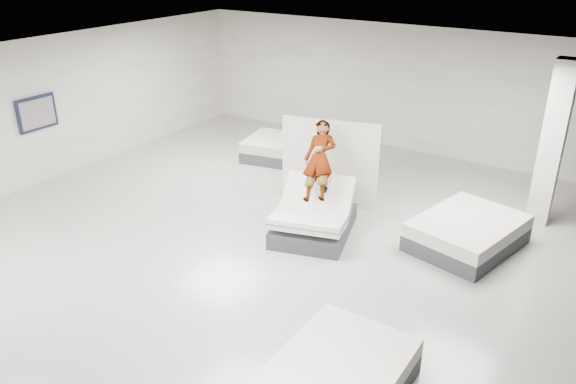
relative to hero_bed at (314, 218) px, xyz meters
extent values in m
plane|color=#A6A39D|center=(-0.55, -1.61, -0.33)|extent=(14.00, 14.00, 0.00)
plane|color=#252528|center=(-0.55, -1.61, 2.87)|extent=(14.00, 14.00, 0.00)
cube|color=silver|center=(-0.55, 5.39, 1.27)|extent=(12.00, 0.04, 3.20)
cube|color=silver|center=(-6.55, -1.61, 1.27)|extent=(0.04, 14.00, 3.20)
cube|color=#3A3A3F|center=(-0.01, 0.02, -0.18)|extent=(1.77, 2.07, 0.31)
cube|color=white|center=(-0.09, 0.30, 0.32)|extent=(1.50, 1.16, 0.68)
cube|color=slate|center=(-0.09, 0.30, 0.32)|extent=(1.50, 1.09, 0.56)
cube|color=white|center=(0.11, -0.39, 0.13)|extent=(1.52, 1.23, 0.30)
cube|color=slate|center=(0.11, -0.39, 0.13)|extent=(1.54, 1.24, 0.14)
cube|color=white|center=(-0.12, 0.42, 0.60)|extent=(0.57, 0.48, 0.31)
imported|color=slate|center=(-0.09, 0.31, 0.81)|extent=(0.98, 1.57, 1.41)
cube|color=black|center=(0.22, 0.03, 0.62)|extent=(0.09, 0.15, 0.08)
cube|color=white|center=(-0.41, 1.30, 0.58)|extent=(1.98, 0.54, 1.83)
cube|color=#3A3A3F|center=(2.57, 1.09, -0.18)|extent=(1.91, 2.28, 0.30)
cube|color=white|center=(2.57, 1.09, 0.09)|extent=(1.91, 2.28, 0.25)
cube|color=white|center=(2.36, -3.41, 0.07)|extent=(1.42, 1.89, 0.24)
cube|color=#3A3A3F|center=(-2.62, 3.00, -0.19)|extent=(2.16, 1.78, 0.29)
cube|color=white|center=(-2.62, 3.00, 0.07)|extent=(2.16, 1.78, 0.24)
cube|color=white|center=(3.45, 2.89, 1.27)|extent=(0.40, 0.40, 3.20)
cube|color=black|center=(-6.49, -1.11, 1.27)|extent=(0.05, 0.95, 0.75)
cube|color=tan|center=(-6.46, -1.11, 1.27)|extent=(0.02, 0.82, 0.62)
camera|label=1|loc=(4.72, -8.15, 4.77)|focal=35.00mm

